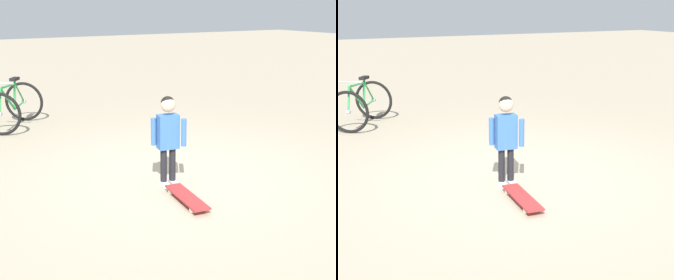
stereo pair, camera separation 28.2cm
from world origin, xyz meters
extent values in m
plane|color=tan|center=(0.00, 0.00, 0.00)|extent=(50.00, 50.00, 0.00)
cylinder|color=black|center=(0.21, -0.22, 0.24)|extent=(0.08, 0.08, 0.42)
cube|color=white|center=(0.24, -0.22, 0.03)|extent=(0.16, 0.10, 0.05)
cylinder|color=black|center=(0.19, -0.33, 0.24)|extent=(0.08, 0.08, 0.42)
cube|color=white|center=(0.22, -0.33, 0.03)|extent=(0.16, 0.10, 0.05)
cube|color=#386BB7|center=(0.20, -0.27, 0.65)|extent=(0.18, 0.26, 0.40)
cylinder|color=#386BB7|center=(0.33, -0.14, 0.65)|extent=(0.06, 0.06, 0.32)
cylinder|color=#386BB7|center=(0.12, -0.42, 0.65)|extent=(0.06, 0.06, 0.32)
sphere|color=beige|center=(0.20, -0.27, 0.96)|extent=(0.17, 0.17, 0.17)
sphere|color=black|center=(0.19, -0.27, 0.98)|extent=(0.16, 0.16, 0.16)
cube|color=#B22D2D|center=(0.76, -0.36, 0.07)|extent=(0.78, 0.28, 0.02)
cube|color=#B7B7BC|center=(1.02, -0.40, 0.05)|extent=(0.04, 0.11, 0.02)
cube|color=#B7B7BC|center=(0.49, -0.33, 0.05)|extent=(0.04, 0.11, 0.02)
cylinder|color=beige|center=(1.03, -0.32, 0.03)|extent=(0.06, 0.04, 0.06)
cylinder|color=beige|center=(1.01, -0.47, 0.03)|extent=(0.06, 0.04, 0.06)
cylinder|color=beige|center=(0.50, -0.26, 0.03)|extent=(0.06, 0.04, 0.06)
cylinder|color=beige|center=(0.48, -0.41, 0.03)|extent=(0.06, 0.04, 0.06)
torus|color=black|center=(-3.04, -1.51, 0.36)|extent=(0.45, 0.61, 0.71)
torus|color=black|center=(-3.87, -0.92, 0.36)|extent=(0.45, 0.61, 0.71)
cylinder|color=#B7B7BC|center=(-3.04, -1.51, 0.36)|extent=(0.08, 0.08, 0.06)
cylinder|color=#B7B7BC|center=(-3.87, -0.92, 0.36)|extent=(0.08, 0.08, 0.06)
cylinder|color=green|center=(-3.32, -1.31, 0.53)|extent=(0.45, 0.33, 0.48)
cylinder|color=green|center=(-3.36, -1.28, 0.75)|extent=(0.50, 0.37, 0.06)
cylinder|color=green|center=(-3.56, -1.14, 0.54)|extent=(0.14, 0.11, 0.48)
cylinder|color=green|center=(-3.70, -1.04, 0.33)|extent=(0.37, 0.27, 0.08)
cylinder|color=green|center=(-3.74, -1.02, 0.55)|extent=(0.30, 0.23, 0.40)
cylinder|color=green|center=(-3.08, -1.48, 0.56)|extent=(0.13, 0.10, 0.41)
cube|color=black|center=(-3.60, -1.11, 0.82)|extent=(0.24, 0.21, 0.05)
cylinder|color=#B7B7BC|center=(-3.12, -1.45, 0.84)|extent=(0.29, 0.39, 0.02)
camera|label=1|loc=(4.72, -2.92, 2.06)|focal=50.56mm
camera|label=2|loc=(4.86, -2.67, 2.06)|focal=50.56mm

